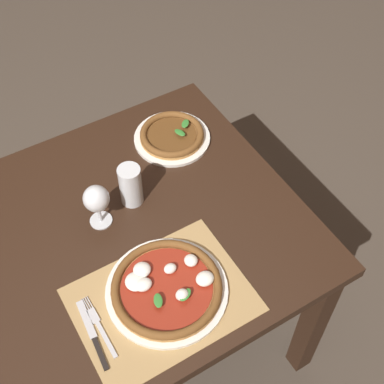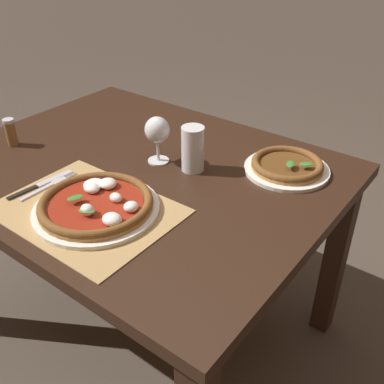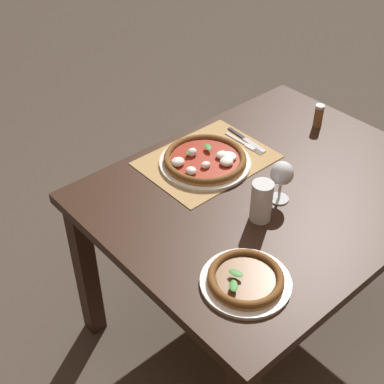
{
  "view_description": "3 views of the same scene",
  "coord_description": "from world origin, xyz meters",
  "px_view_note": "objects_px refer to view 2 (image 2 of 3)",
  "views": [
    {
      "loc": [
        -0.23,
        -0.91,
        2.09
      ],
      "look_at": [
        0.31,
        -0.03,
        0.81
      ],
      "focal_mm": 50.0,
      "sensor_mm": 36.0,
      "label": 1
    },
    {
      "loc": [
        0.91,
        -0.9,
        1.44
      ],
      "look_at": [
        0.29,
        -0.09,
        0.8
      ],
      "focal_mm": 42.0,
      "sensor_mm": 36.0,
      "label": 2
    },
    {
      "loc": [
        1.2,
        0.94,
        1.92
      ],
      "look_at": [
        0.31,
        -0.07,
        0.84
      ],
      "focal_mm": 50.0,
      "sensor_mm": 36.0,
      "label": 3
    }
  ],
  "objects_px": {
    "pizza_near": "(97,204)",
    "pizza_far": "(287,166)",
    "pint_glass": "(193,150)",
    "knife": "(41,184)",
    "fork": "(49,186)",
    "wine_glass": "(157,132)",
    "pepper_shaker": "(11,132)"
  },
  "relations": [
    {
      "from": "pizza_far",
      "to": "wine_glass",
      "type": "xyz_separation_m",
      "value": [
        -0.36,
        -0.19,
        0.09
      ]
    },
    {
      "from": "pint_glass",
      "to": "pizza_near",
      "type": "bearing_deg",
      "value": -101.06
    },
    {
      "from": "pint_glass",
      "to": "wine_glass",
      "type": "bearing_deg",
      "value": -168.43
    },
    {
      "from": "pint_glass",
      "to": "knife",
      "type": "relative_size",
      "value": 0.67
    },
    {
      "from": "wine_glass",
      "to": "knife",
      "type": "height_order",
      "value": "wine_glass"
    },
    {
      "from": "pint_glass",
      "to": "fork",
      "type": "bearing_deg",
      "value": -128.69
    },
    {
      "from": "pizza_near",
      "to": "pizza_far",
      "type": "bearing_deg",
      "value": 58.91
    },
    {
      "from": "pizza_near",
      "to": "fork",
      "type": "bearing_deg",
      "value": 179.98
    },
    {
      "from": "pizza_near",
      "to": "pint_glass",
      "type": "height_order",
      "value": "pint_glass"
    },
    {
      "from": "fork",
      "to": "pepper_shaker",
      "type": "distance_m",
      "value": 0.35
    },
    {
      "from": "pizza_far",
      "to": "fork",
      "type": "relative_size",
      "value": 1.34
    },
    {
      "from": "wine_glass",
      "to": "fork",
      "type": "relative_size",
      "value": 0.77
    },
    {
      "from": "pizza_near",
      "to": "wine_glass",
      "type": "relative_size",
      "value": 2.23
    },
    {
      "from": "pizza_far",
      "to": "fork",
      "type": "xyz_separation_m",
      "value": [
        -0.52,
        -0.51,
        -0.01
      ]
    },
    {
      "from": "pizza_near",
      "to": "knife",
      "type": "height_order",
      "value": "pizza_near"
    },
    {
      "from": "knife",
      "to": "fork",
      "type": "bearing_deg",
      "value": 24.35
    },
    {
      "from": "pint_glass",
      "to": "pepper_shaker",
      "type": "height_order",
      "value": "pint_glass"
    },
    {
      "from": "pizza_near",
      "to": "pepper_shaker",
      "type": "xyz_separation_m",
      "value": [
        -0.54,
        0.1,
        0.03
      ]
    },
    {
      "from": "fork",
      "to": "knife",
      "type": "distance_m",
      "value": 0.03
    },
    {
      "from": "pizza_far",
      "to": "knife",
      "type": "xyz_separation_m",
      "value": [
        -0.54,
        -0.53,
        -0.01
      ]
    },
    {
      "from": "wine_glass",
      "to": "fork",
      "type": "distance_m",
      "value": 0.37
    },
    {
      "from": "pepper_shaker",
      "to": "pizza_near",
      "type": "bearing_deg",
      "value": -10.81
    },
    {
      "from": "pizza_far",
      "to": "wine_glass",
      "type": "bearing_deg",
      "value": -151.9
    },
    {
      "from": "pizza_near",
      "to": "pepper_shaker",
      "type": "height_order",
      "value": "pepper_shaker"
    },
    {
      "from": "pint_glass",
      "to": "fork",
      "type": "xyz_separation_m",
      "value": [
        -0.28,
        -0.34,
        -0.06
      ]
    },
    {
      "from": "pepper_shaker",
      "to": "pint_glass",
      "type": "bearing_deg",
      "value": 21.72
    },
    {
      "from": "fork",
      "to": "knife",
      "type": "bearing_deg",
      "value": -155.65
    },
    {
      "from": "knife",
      "to": "pepper_shaker",
      "type": "distance_m",
      "value": 0.33
    },
    {
      "from": "wine_glass",
      "to": "pint_glass",
      "type": "xyz_separation_m",
      "value": [
        0.12,
        0.03,
        -0.04
      ]
    },
    {
      "from": "pizza_far",
      "to": "fork",
      "type": "distance_m",
      "value": 0.73
    },
    {
      "from": "pizza_far",
      "to": "pepper_shaker",
      "type": "xyz_separation_m",
      "value": [
        -0.85,
        -0.41,
        0.03
      ]
    },
    {
      "from": "pizza_far",
      "to": "knife",
      "type": "relative_size",
      "value": 1.24
    }
  ]
}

